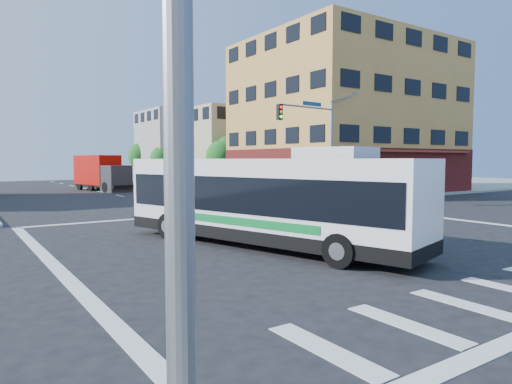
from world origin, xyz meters
TOP-DOWN VIEW (x-y plane):
  - ground at (0.00, 0.00)m, footprint 120.00×120.00m
  - sidewalk_ne at (35.00, 35.00)m, footprint 50.00×50.00m
  - corner_building_ne at (19.99, 18.48)m, footprint 18.10×15.44m
  - building_east_near at (16.98, 33.98)m, footprint 12.06×10.06m
  - building_east_far at (16.98, 47.98)m, footprint 12.06×10.06m
  - signal_mast_ne at (9.08, 10.62)m, footprint 7.91×1.13m
  - street_tree_a at (11.90, 27.92)m, footprint 3.60×3.60m
  - street_tree_b at (11.90, 35.92)m, footprint 3.80×3.80m
  - street_tree_c at (11.90, 43.92)m, footprint 3.40×3.40m
  - street_tree_d at (11.90, 51.92)m, footprint 4.00×4.00m
  - transit_bus at (-2.84, -0.24)m, footprint 5.63×11.82m
  - box_truck at (0.61, 32.57)m, footprint 3.87×8.06m
  - parked_car at (10.46, 21.25)m, footprint 2.17×4.86m

SIDE VIEW (x-z plane):
  - ground at x=0.00m, z-range 0.00..0.00m
  - sidewalk_ne at x=35.00m, z-range 0.00..0.15m
  - parked_car at x=10.46m, z-range 0.00..1.62m
  - transit_bus at x=-2.84m, z-range -0.04..3.40m
  - box_truck at x=0.61m, z-range -0.05..3.44m
  - street_tree_c at x=11.90m, z-range 0.82..6.11m
  - street_tree_a at x=11.90m, z-range 0.83..6.35m
  - street_tree_b at x=11.90m, z-range 0.85..6.65m
  - street_tree_d at x=11.90m, z-range 0.87..6.90m
  - building_east_near at x=16.98m, z-range 0.01..9.01m
  - signal_mast_ne at x=9.08m, z-range 0.95..9.02m
  - building_east_far at x=16.98m, z-range 0.01..10.01m
  - corner_building_ne at x=19.99m, z-range -1.11..12.89m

